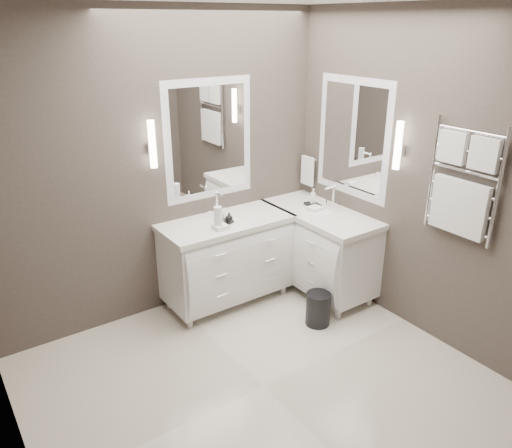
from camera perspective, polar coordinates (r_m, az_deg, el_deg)
floor at (r=3.96m, az=0.78°, el=-18.13°), size 3.20×3.00×0.01m
wall_back at (r=4.49m, az=-10.41°, el=6.26°), size 3.20×0.01×2.70m
wall_front at (r=2.34m, az=23.37°, el=-11.04°), size 3.20×0.01×2.70m
wall_right at (r=4.34m, az=18.48°, el=4.87°), size 0.01×3.00×2.70m
vanity_back at (r=4.76m, az=-3.35°, el=-3.61°), size 1.24×0.59×0.97m
vanity_right at (r=5.01m, az=7.19°, el=-2.43°), size 0.59×1.24×0.97m
mirror_back at (r=4.63m, az=-5.38°, el=9.54°), size 0.90×0.02×1.10m
mirror_right at (r=4.77m, az=11.01°, el=9.63°), size 0.02×0.90×1.10m
sconce_back at (r=4.31m, az=-11.76°, el=8.82°), size 0.06×0.06×0.40m
sconce_right at (r=4.34m, az=15.92°, el=8.53°), size 0.06×0.06×0.40m
towel_bar_corner at (r=5.24m, az=5.91°, el=6.14°), size 0.03×0.22×0.30m
towel_ladder at (r=4.07m, az=22.50°, el=3.82°), size 0.06×0.58×0.90m
waste_bin at (r=4.59m, az=7.10°, el=-9.58°), size 0.24×0.24×0.31m
amenity_tray_back at (r=4.54m, az=-3.61°, el=0.20°), size 0.17×0.15×0.02m
amenity_tray_right at (r=4.99m, az=6.49°, el=2.20°), size 0.14×0.18×0.02m
water_bottle at (r=4.38m, az=-4.37°, el=0.68°), size 0.08×0.08×0.21m
soap_bottle_a at (r=4.51m, az=-4.08°, el=1.01°), size 0.07×0.07×0.12m
soap_bottle_b at (r=4.51m, az=-3.10°, el=0.80°), size 0.09×0.09×0.09m
soap_bottle_c at (r=4.96m, az=6.53°, el=3.17°), size 0.07×0.07×0.15m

